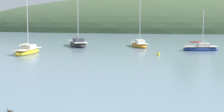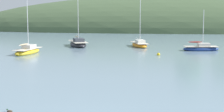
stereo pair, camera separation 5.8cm
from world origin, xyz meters
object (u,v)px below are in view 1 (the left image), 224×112
sailboat_cream_ketch (78,44)px  duck_trailing (10,111)px  sailboat_yellow_far (27,51)px  sailboat_red_portside (139,45)px  sailboat_orange_cutter (201,48)px  mooring_buoy_channel (158,54)px

sailboat_cream_ketch → duck_trailing: (1.89, -37.98, -0.37)m
sailboat_yellow_far → sailboat_red_portside: size_ratio=0.91×
sailboat_cream_ketch → sailboat_orange_cutter: size_ratio=1.50×
sailboat_yellow_far → sailboat_orange_cutter: size_ratio=1.21×
sailboat_red_portside → sailboat_yellow_far: bearing=-147.3°
sailboat_yellow_far → sailboat_cream_ketch: (5.51, 10.40, 0.05)m
sailboat_yellow_far → sailboat_cream_ketch: 11.77m
sailboat_yellow_far → sailboat_cream_ketch: bearing=62.1°
sailboat_orange_cutter → mooring_buoy_channel: (-6.85, -5.89, -0.23)m
sailboat_yellow_far → mooring_buoy_channel: size_ratio=14.25×
sailboat_red_portside → sailboat_cream_ketch: sailboat_cream_ketch is taller
sailboat_cream_ketch → sailboat_orange_cutter: bearing=-14.6°
mooring_buoy_channel → sailboat_orange_cutter: bearing=40.7°
sailboat_cream_ketch → sailboat_yellow_far: bearing=-117.9°
sailboat_cream_ketch → mooring_buoy_channel: sailboat_cream_ketch is taller
sailboat_red_portside → duck_trailing: (-8.51, -37.80, -0.31)m
duck_trailing → sailboat_red_portside: bearing=77.3°
sailboat_orange_cutter → duck_trailing: (-17.74, -32.87, -0.29)m
mooring_buoy_channel → sailboat_yellow_far: bearing=178.2°
sailboat_yellow_far → duck_trailing: bearing=-75.0°
sailboat_red_portside → mooring_buoy_channel: (2.38, -10.81, -0.24)m
sailboat_yellow_far → sailboat_orange_cutter: bearing=11.9°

